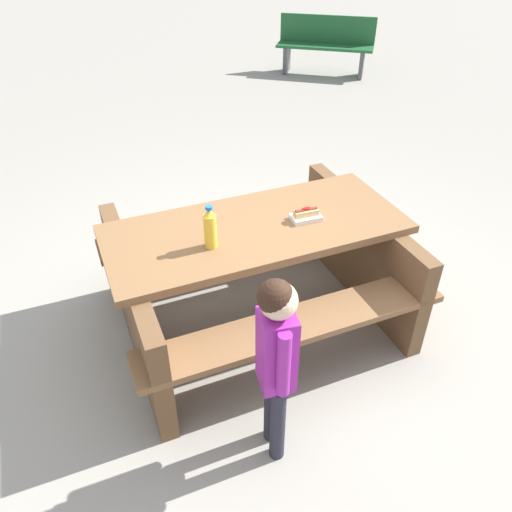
{
  "coord_description": "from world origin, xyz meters",
  "views": [
    {
      "loc": [
        -1.17,
        -2.24,
        2.35
      ],
      "look_at": [
        0.0,
        0.0,
        0.52
      ],
      "focal_mm": 35.1,
      "sensor_mm": 36.0,
      "label": 1
    }
  ],
  "objects_px": {
    "child_in_coat": "(276,351)",
    "park_bench_near": "(326,44)",
    "picnic_table": "(256,266)",
    "soda_bottle": "(210,228)",
    "hotdog_tray": "(306,215)"
  },
  "relations": [
    {
      "from": "picnic_table",
      "to": "park_bench_near",
      "type": "relative_size",
      "value": 1.38
    },
    {
      "from": "soda_bottle",
      "to": "park_bench_near",
      "type": "height_order",
      "value": "soda_bottle"
    },
    {
      "from": "picnic_table",
      "to": "soda_bottle",
      "type": "xyz_separation_m",
      "value": [
        -0.32,
        -0.08,
        0.43
      ]
    },
    {
      "from": "picnic_table",
      "to": "hotdog_tray",
      "type": "distance_m",
      "value": 0.46
    },
    {
      "from": "child_in_coat",
      "to": "hotdog_tray",
      "type": "bearing_deg",
      "value": 51.05
    },
    {
      "from": "picnic_table",
      "to": "child_in_coat",
      "type": "bearing_deg",
      "value": -112.16
    },
    {
      "from": "park_bench_near",
      "to": "picnic_table",
      "type": "bearing_deg",
      "value": -128.17
    },
    {
      "from": "picnic_table",
      "to": "park_bench_near",
      "type": "distance_m",
      "value": 5.93
    },
    {
      "from": "picnic_table",
      "to": "soda_bottle",
      "type": "bearing_deg",
      "value": -166.35
    },
    {
      "from": "child_in_coat",
      "to": "picnic_table",
      "type": "bearing_deg",
      "value": 67.84
    },
    {
      "from": "picnic_table",
      "to": "child_in_coat",
      "type": "relative_size",
      "value": 1.74
    },
    {
      "from": "park_bench_near",
      "to": "soda_bottle",
      "type": "bearing_deg",
      "value": -130.07
    },
    {
      "from": "soda_bottle",
      "to": "park_bench_near",
      "type": "xyz_separation_m",
      "value": [
        3.99,
        4.74,
        -0.42
      ]
    },
    {
      "from": "soda_bottle",
      "to": "hotdog_tray",
      "type": "distance_m",
      "value": 0.63
    },
    {
      "from": "child_in_coat",
      "to": "park_bench_near",
      "type": "relative_size",
      "value": 0.79
    }
  ]
}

